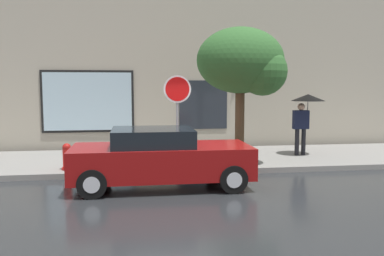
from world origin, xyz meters
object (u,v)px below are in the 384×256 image
at_px(fire_hydrant, 67,157).
at_px(pedestrian_with_umbrella, 306,106).
at_px(stop_sign, 177,102).
at_px(parked_car, 160,158).
at_px(street_tree, 245,63).

relative_size(fire_hydrant, pedestrian_with_umbrella, 0.36).
bearing_deg(stop_sign, pedestrian_with_umbrella, 17.32).
xyz_separation_m(parked_car, stop_sign, (0.59, 1.65, 1.24)).
distance_m(street_tree, stop_sign, 2.24).
distance_m(parked_car, stop_sign, 2.14).
height_order(fire_hydrant, street_tree, street_tree).
bearing_deg(stop_sign, parked_car, -109.66).
bearing_deg(parked_car, pedestrian_with_umbrella, 31.36).
relative_size(parked_car, pedestrian_with_umbrella, 2.11).
bearing_deg(street_tree, stop_sign, -174.90).
bearing_deg(stop_sign, street_tree, 5.10).
bearing_deg(fire_hydrant, pedestrian_with_umbrella, 10.36).
distance_m(fire_hydrant, pedestrian_with_umbrella, 7.54).
bearing_deg(parked_car, stop_sign, 70.34).
height_order(pedestrian_with_umbrella, stop_sign, stop_sign).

